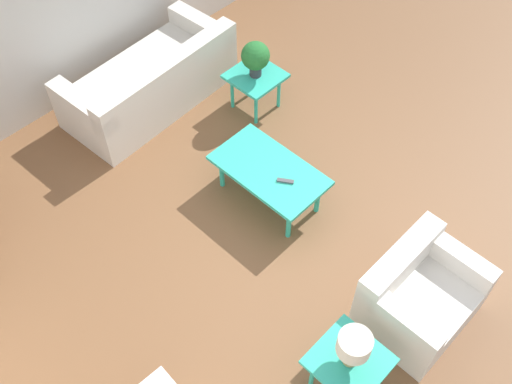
{
  "coord_description": "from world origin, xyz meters",
  "views": [
    {
      "loc": [
        -2.19,
        2.69,
        4.87
      ],
      "look_at": [
        0.16,
        0.25,
        0.55
      ],
      "focal_mm": 42.0,
      "sensor_mm": 36.0,
      "label": 1
    }
  ],
  "objects_px": {
    "potted_plant": "(255,57)",
    "sofa": "(152,83)",
    "armchair": "(418,296)",
    "table_lamp": "(354,347)",
    "side_table_lamp": "(349,363)",
    "side_table_plant": "(255,79)",
    "coffee_table": "(269,172)"
  },
  "relations": [
    {
      "from": "sofa",
      "to": "coffee_table",
      "type": "bearing_deg",
      "value": 83.61
    },
    {
      "from": "armchair",
      "to": "table_lamp",
      "type": "relative_size",
      "value": 2.57
    },
    {
      "from": "sofa",
      "to": "side_table_lamp",
      "type": "height_order",
      "value": "sofa"
    },
    {
      "from": "sofa",
      "to": "coffee_table",
      "type": "relative_size",
      "value": 1.8
    },
    {
      "from": "side_table_lamp",
      "to": "potted_plant",
      "type": "xyz_separation_m",
      "value": [
        2.8,
        -1.87,
        0.32
      ]
    },
    {
      "from": "coffee_table",
      "to": "potted_plant",
      "type": "xyz_separation_m",
      "value": [
        1.03,
        -0.88,
        0.32
      ]
    },
    {
      "from": "coffee_table",
      "to": "potted_plant",
      "type": "height_order",
      "value": "potted_plant"
    },
    {
      "from": "sofa",
      "to": "armchair",
      "type": "distance_m",
      "value": 3.75
    },
    {
      "from": "armchair",
      "to": "side_table_lamp",
      "type": "bearing_deg",
      "value": 177.99
    },
    {
      "from": "potted_plant",
      "to": "table_lamp",
      "type": "height_order",
      "value": "potted_plant"
    },
    {
      "from": "potted_plant",
      "to": "side_table_lamp",
      "type": "bearing_deg",
      "value": 146.29
    },
    {
      "from": "armchair",
      "to": "table_lamp",
      "type": "xyz_separation_m",
      "value": [
        0.04,
        0.92,
        0.42
      ]
    },
    {
      "from": "sofa",
      "to": "side_table_lamp",
      "type": "xyz_separation_m",
      "value": [
        -3.71,
        1.1,
        0.12
      ]
    },
    {
      "from": "table_lamp",
      "to": "side_table_plant",
      "type": "bearing_deg",
      "value": -33.71
    },
    {
      "from": "sofa",
      "to": "coffee_table",
      "type": "height_order",
      "value": "sofa"
    },
    {
      "from": "armchair",
      "to": "sofa",
      "type": "bearing_deg",
      "value": 87.48
    },
    {
      "from": "sofa",
      "to": "potted_plant",
      "type": "xyz_separation_m",
      "value": [
        -0.91,
        -0.76,
        0.44
      ]
    },
    {
      "from": "coffee_table",
      "to": "side_table_plant",
      "type": "xyz_separation_m",
      "value": [
        1.03,
        -0.88,
        0.01
      ]
    },
    {
      "from": "coffee_table",
      "to": "side_table_plant",
      "type": "bearing_deg",
      "value": -40.41
    },
    {
      "from": "side_table_plant",
      "to": "side_table_lamp",
      "type": "xyz_separation_m",
      "value": [
        -2.8,
        1.87,
        0.0
      ]
    },
    {
      "from": "table_lamp",
      "to": "armchair",
      "type": "bearing_deg",
      "value": -92.35
    },
    {
      "from": "side_table_lamp",
      "to": "coffee_table",
      "type": "bearing_deg",
      "value": -29.26
    },
    {
      "from": "side_table_plant",
      "to": "potted_plant",
      "type": "height_order",
      "value": "potted_plant"
    },
    {
      "from": "table_lamp",
      "to": "sofa",
      "type": "bearing_deg",
      "value": -16.6
    },
    {
      "from": "armchair",
      "to": "side_table_lamp",
      "type": "distance_m",
      "value": 0.92
    },
    {
      "from": "coffee_table",
      "to": "side_table_plant",
      "type": "height_order",
      "value": "side_table_plant"
    },
    {
      "from": "armchair",
      "to": "side_table_plant",
      "type": "relative_size",
      "value": 1.73
    },
    {
      "from": "side_table_plant",
      "to": "side_table_lamp",
      "type": "relative_size",
      "value": 1.0
    },
    {
      "from": "armchair",
      "to": "side_table_plant",
      "type": "bearing_deg",
      "value": 71.84
    },
    {
      "from": "potted_plant",
      "to": "sofa",
      "type": "bearing_deg",
      "value": 39.97
    },
    {
      "from": "coffee_table",
      "to": "side_table_lamp",
      "type": "xyz_separation_m",
      "value": [
        -1.77,
        0.99,
        0.01
      ]
    },
    {
      "from": "armchair",
      "to": "table_lamp",
      "type": "distance_m",
      "value": 1.01
    }
  ]
}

